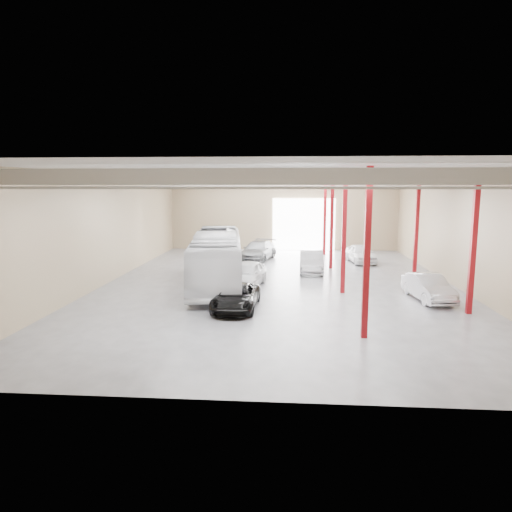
# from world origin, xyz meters

# --- Properties ---
(depot_shell) EXTENTS (22.12, 32.12, 7.06)m
(depot_shell) POSITION_xyz_m (0.13, 0.48, 4.98)
(depot_shell) COLOR #504F55
(depot_shell) RESTS_ON ground
(coach_bus) EXTENTS (4.41, 12.56, 3.43)m
(coach_bus) POSITION_xyz_m (-3.86, -0.54, 1.71)
(coach_bus) COLOR silver
(coach_bus) RESTS_ON ground
(black_sedan) EXTENTS (2.29, 4.63, 1.26)m
(black_sedan) POSITION_xyz_m (-2.00, -6.06, 0.63)
(black_sedan) COLOR black
(black_sedan) RESTS_ON ground
(car_row_a) EXTENTS (2.63, 4.92, 1.59)m
(car_row_a) POSITION_xyz_m (-2.00, -0.86, 0.80)
(car_row_a) COLOR silver
(car_row_a) RESTS_ON ground
(car_row_b) EXTENTS (1.78, 4.79, 1.56)m
(car_row_b) POSITION_xyz_m (2.27, 4.34, 0.78)
(car_row_b) COLOR #A4A3A8
(car_row_b) RESTS_ON ground
(car_row_c) EXTENTS (3.32, 5.76, 1.57)m
(car_row_c) POSITION_xyz_m (-2.00, 9.54, 0.79)
(car_row_c) COLOR slate
(car_row_c) RESTS_ON ground
(car_right_near) EXTENTS (2.02, 4.48, 1.43)m
(car_right_near) POSITION_xyz_m (8.30, -3.38, 0.71)
(car_right_near) COLOR silver
(car_right_near) RESTS_ON ground
(car_right_far) EXTENTS (2.27, 4.52, 1.48)m
(car_right_far) POSITION_xyz_m (6.48, 8.84, 0.74)
(car_right_far) COLOR white
(car_right_far) RESTS_ON ground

